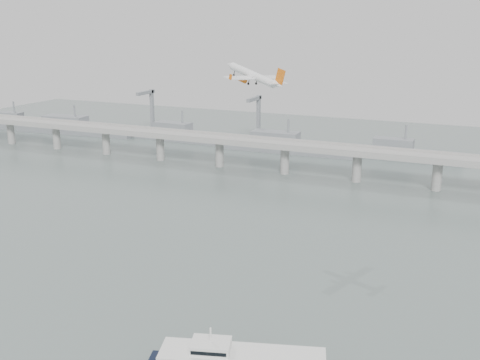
% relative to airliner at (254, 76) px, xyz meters
% --- Properties ---
extents(ground, '(900.00, 900.00, 0.00)m').
position_rel_airliner_xyz_m(ground, '(5.91, -84.29, -77.48)').
color(ground, slate).
rests_on(ground, ground).
extents(bridge, '(800.00, 22.00, 23.90)m').
position_rel_airliner_xyz_m(bridge, '(4.76, 115.71, -59.84)').
color(bridge, '#959593').
rests_on(bridge, ground).
extents(distant_fleet, '(453.00, 60.90, 40.00)m').
position_rel_airliner_xyz_m(distant_fleet, '(-149.45, 180.79, -71.26)').
color(distant_fleet, slate).
rests_on(distant_fleet, ground).
extents(airliner, '(35.60, 33.31, 11.81)m').
position_rel_airliner_xyz_m(airliner, '(0.00, 0.00, 0.00)').
color(airliner, white).
rests_on(airliner, ground).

